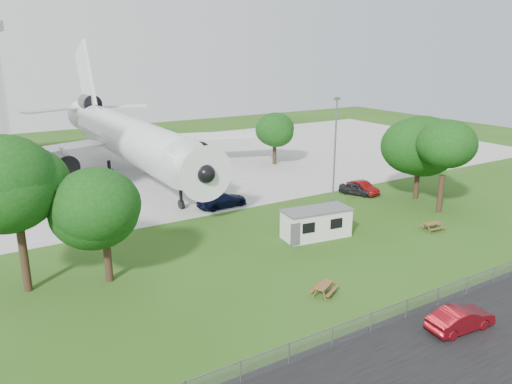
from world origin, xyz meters
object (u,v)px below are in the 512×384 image
car_centre_sedan (460,319)px  picnic_west (324,294)px  picnic_east (432,231)px  site_cabin (316,223)px  airliner (126,136)px

car_centre_sedan → picnic_west: bearing=32.6°
picnic_east → site_cabin: bearing=163.0°
picnic_west → airliner: bearing=62.5°
site_cabin → picnic_west: bearing=-125.5°
picnic_west → car_centre_sedan: (4.07, -7.82, 0.73)m
site_cabin → airliner: bearing=102.6°
airliner → picnic_east: 40.02m
picnic_east → car_centre_sedan: (-12.47, -12.24, 0.73)m
site_cabin → picnic_west: (-6.37, -8.92, -1.31)m
airliner → picnic_west: size_ratio=26.52×
airliner → car_centre_sedan: (4.70, -48.01, -4.54)m
site_cabin → picnic_west: 11.04m
picnic_west → car_centre_sedan: size_ratio=0.41×
airliner → car_centre_sedan: 48.45m
airliner → site_cabin: airliner is taller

